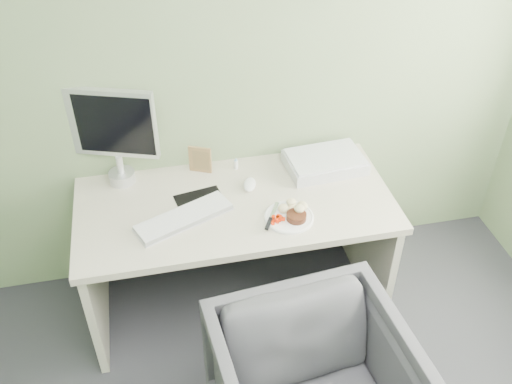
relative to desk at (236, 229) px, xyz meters
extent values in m
plane|color=gray|center=(0.00, 0.38, 0.80)|extent=(3.50, 0.00, 3.50)
cube|color=beige|center=(0.00, 0.00, 0.16)|extent=(1.60, 0.75, 0.04)
cube|color=#B9B59E|center=(-0.76, 0.00, -0.20)|extent=(0.04, 0.70, 0.69)
cube|color=#B9B59E|center=(0.76, 0.00, -0.20)|extent=(0.04, 0.70, 0.69)
cylinder|color=white|center=(0.23, -0.18, 0.19)|extent=(0.24, 0.24, 0.01)
cylinder|color=black|center=(0.26, -0.20, 0.21)|extent=(0.13, 0.13, 0.03)
ellipsoid|color=#A1904E|center=(0.26, -0.13, 0.22)|extent=(0.10, 0.08, 0.06)
cube|color=red|center=(0.17, -0.20, 0.21)|extent=(0.06, 0.05, 0.04)
cube|color=silver|center=(0.17, -0.13, 0.21)|extent=(0.07, 0.12, 0.01)
cube|color=black|center=(0.12, -0.22, 0.21)|extent=(0.06, 0.08, 0.02)
cube|color=black|center=(-0.17, 0.03, 0.18)|extent=(0.27, 0.25, 0.00)
cube|color=white|center=(-0.27, -0.08, 0.20)|extent=(0.50, 0.32, 0.02)
ellipsoid|color=white|center=(0.10, 0.10, 0.20)|extent=(0.10, 0.13, 0.04)
cube|color=#9A7848|center=(-0.13, 0.30, 0.26)|extent=(0.12, 0.06, 0.15)
cylinder|color=white|center=(0.06, 0.28, 0.21)|extent=(0.02, 0.02, 0.05)
cone|color=#85B7D4|center=(0.06, 0.28, 0.24)|extent=(0.02, 0.02, 0.02)
cube|color=silver|center=(0.53, 0.19, 0.21)|extent=(0.43, 0.31, 0.06)
cylinder|color=silver|center=(-0.55, 0.29, 0.21)|extent=(0.14, 0.14, 0.06)
cylinder|color=silver|center=(-0.55, 0.29, 0.29)|extent=(0.04, 0.04, 0.10)
cube|color=silver|center=(-0.55, 0.32, 0.53)|extent=(0.43, 0.18, 0.37)
cube|color=black|center=(-0.55, 0.30, 0.53)|extent=(0.37, 0.13, 0.32)
camera|label=1|loc=(-0.36, -2.19, 2.02)|focal=40.00mm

